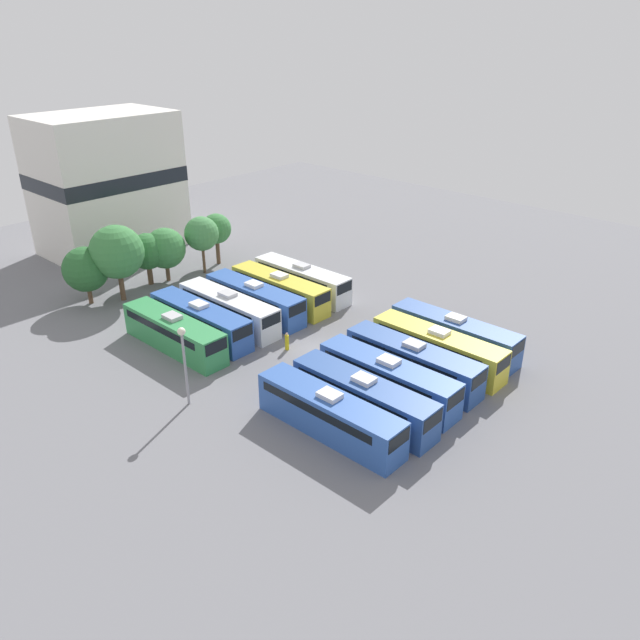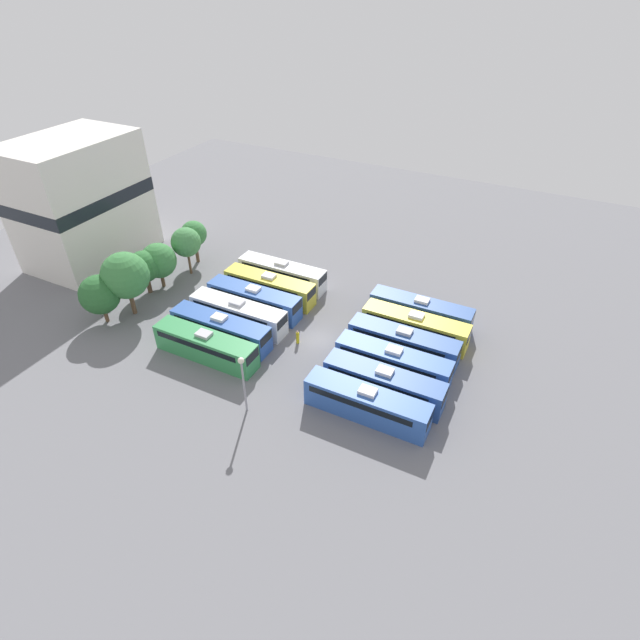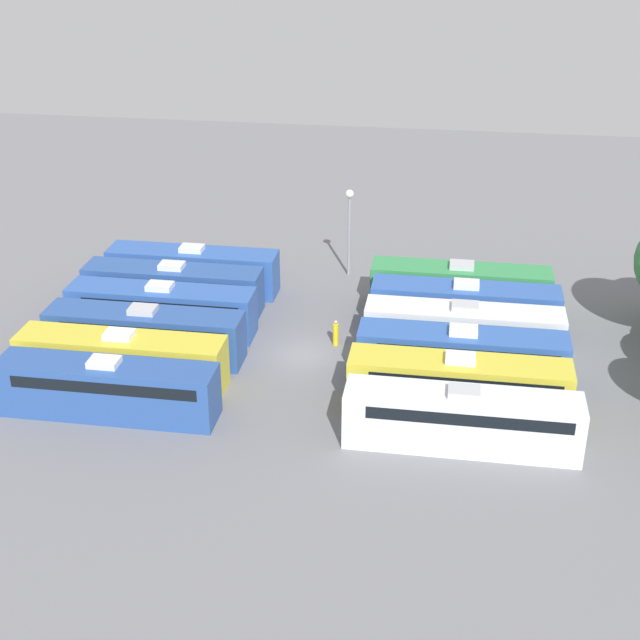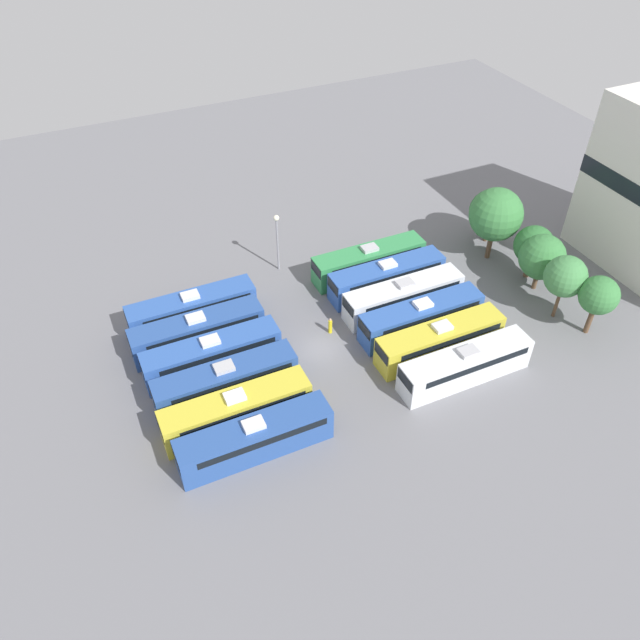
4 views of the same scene
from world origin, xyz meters
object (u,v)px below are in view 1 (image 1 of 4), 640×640
Objects in this scene: bus_6 at (174,332)px; tree_2 at (147,252)px; bus_9 at (254,299)px; bus_2 at (388,378)px; depot_building at (107,183)px; bus_1 at (363,397)px; tree_4 at (202,234)px; tree_1 at (117,252)px; bus_8 at (228,309)px; bus_11 at (302,279)px; bus_0 at (329,413)px; tree_3 at (165,248)px; bus_7 at (200,320)px; worker_person at (287,342)px; bus_3 at (413,361)px; bus_10 at (280,289)px; light_pole at (184,352)px; tree_5 at (216,229)px; bus_5 at (454,334)px; bus_4 at (438,348)px; tree_0 at (86,269)px.

bus_6 is 2.05× the size of tree_2.
bus_9 is at bearing -79.85° from tree_2.
bus_2 is 0.71× the size of depot_building.
bus_1 is 1.79× the size of tree_4.
bus_9 is at bearing -61.13° from tree_1.
bus_2 is 1.00× the size of bus_8.
bus_8 is 1.00× the size of bus_11.
tree_4 is at bearing 43.93° from bus_6.
depot_building is at bearing 76.48° from bus_0.
bus_0 and bus_8 have the same top height.
bus_0 is 1.96× the size of tree_3.
bus_2 is 19.35m from bus_7.
depot_building is at bearing 80.38° from bus_1.
bus_6 is 1.48× the size of tree_1.
bus_8 is at bearing 2.51° from bus_6.
bus_0 is 12.98m from worker_person.
bus_1 is 23.64m from bus_11.
tree_1 is at bearing 102.84° from bus_3.
bus_6 is at bearing -179.53° from bus_10.
bus_10 is 1.83× the size of light_pole.
bus_1 is 3.39m from bus_2.
tree_5 is (13.38, 33.18, 2.68)m from bus_1.
bus_5 is at bearing -25.96° from light_pole.
tree_2 is (0.74, 33.36, 2.15)m from bus_2.
tree_2 reaches higher than worker_person.
bus_7 is (-3.33, 19.06, 0.00)m from bus_2.
worker_person is 0.29× the size of tree_2.
bus_9 is (-6.72, 18.72, 0.00)m from bus_5.
tree_1 reaches higher than bus_7.
bus_4 is at bearing -87.33° from depot_building.
bus_4 is 13.19m from worker_person.
bus_1 is at bearing -96.97° from tree_2.
bus_10 is 16.97m from tree_1.
bus_4 is at bearing 0.91° from bus_1.
tree_4 is at bearing 72.11° from bus_1.
tree_2 is 2.02m from tree_3.
bus_4 is 7.09× the size of worker_person.
bus_6 is (0.14, 18.60, 0.00)m from bus_0.
tree_0 is (-16.67, 14.38, 2.11)m from bus_11.
bus_8 is at bearing -100.95° from tree_3.
depot_building is (3.90, 13.65, 4.66)m from tree_2.
tree_1 is at bearing 179.59° from tree_4.
light_pole is at bearing 144.44° from bus_3.
bus_5 is 18.90m from bus_10.
bus_11 reaches higher than worker_person.
bus_6 is 1.79× the size of tree_4.
bus_10 is at bearing 100.27° from bus_5.
bus_0 and bus_2 have the same top height.
depot_building is (7.97, 27.95, 6.82)m from bus_7.
light_pole is at bearing -101.45° from tree_0.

